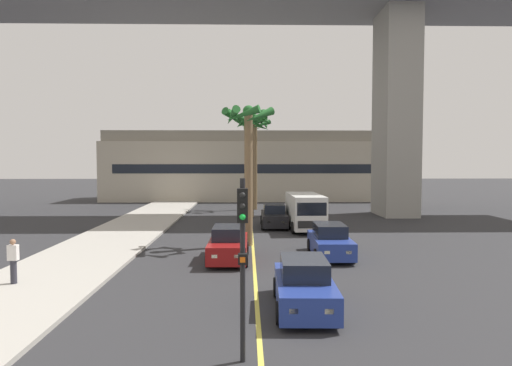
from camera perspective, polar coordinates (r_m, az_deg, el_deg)
The scene contains 14 objects.
sidewalk_left at distance 19.50m, azimuth -24.81°, elevation -10.77°, with size 4.80×80.00×0.15m, color #ADA89E.
lane_stripe_center at distance 25.76m, azimuth -0.46°, elevation -7.36°, with size 0.14×56.00×0.01m, color #DBCC4C.
bridge_overpass at distance 38.91m, azimuth 1.95°, elevation 21.35°, with size 61.57×8.00×21.09m.
pier_building_backdrop at distance 52.47m, azimuth -0.83°, elevation 2.14°, with size 33.23×8.04×7.89m.
car_queue_front at distance 20.64m, azimuth -3.57°, elevation -7.92°, with size 1.87×4.12×1.56m.
car_queue_second at distance 30.78m, azimuth 2.34°, elevation -4.32°, with size 1.86×4.11×1.56m.
car_queue_third at distance 21.66m, azimuth 9.48°, elevation -7.44°, with size 1.90×4.13×1.56m.
car_queue_fourth at distance 14.17m, azimuth 6.19°, elevation -12.99°, with size 1.94×4.15×1.56m.
delivery_van at distance 29.52m, azimuth 6.32°, elevation -3.54°, with size 2.27×5.30×2.36m.
traffic_light_median_near at distance 10.04m, azimuth -1.73°, elevation -7.92°, with size 0.24×0.37×4.20m.
palm_tree_near_median at distance 41.43m, azimuth -0.07°, elevation 6.08°, with size 2.91×3.08×8.46m.
palm_tree_mid_median at distance 23.90m, azimuth -1.01°, elevation 5.77°, with size 2.92×2.95×7.54m.
palm_tree_far_median at distance 35.81m, azimuth -0.67°, elevation 5.39°, with size 2.73×2.75×8.21m.
pedestrian_mid_block at distance 18.46m, azimuth -28.71°, elevation -8.70°, with size 0.34×0.22×1.62m.
Camera 1 is at (-0.31, -1.34, 4.60)m, focal length 31.15 mm.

